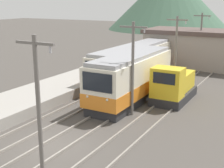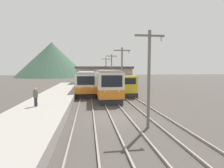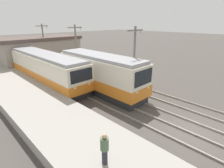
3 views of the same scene
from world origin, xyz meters
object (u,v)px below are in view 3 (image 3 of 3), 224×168
shunting_locomotive (111,72)px  catenary_mast_distant (44,43)px  commuter_train_center (100,75)px  person_on_platform (105,148)px  commuter_train_left (46,70)px  catenary_mast_far (76,49)px  catenary_mast_mid (134,60)px

shunting_locomotive → catenary_mast_distant: size_ratio=0.81×
commuter_train_center → person_on_platform: 10.73m
commuter_train_center → shunting_locomotive: size_ratio=2.03×
catenary_mast_distant → person_on_platform: catenary_mast_distant is taller
commuter_train_left → shunting_locomotive: size_ratio=2.70×
commuter_train_left → shunting_locomotive: 7.53m
commuter_train_left → catenary_mast_far: (4.31, 0.08, 1.92)m
commuter_train_center → catenary_mast_mid: 3.84m
commuter_train_left → catenary_mast_far: 4.72m
commuter_train_left → catenary_mast_distant: 10.55m
commuter_train_left → catenary_mast_distant: size_ratio=2.18×
catenary_mast_mid → catenary_mast_far: bearing=90.0°
person_on_platform → commuter_train_left: bearing=74.1°
commuter_train_center → catenary_mast_distant: size_ratio=1.64×
shunting_locomotive → catenary_mast_far: size_ratio=0.81×
shunting_locomotive → person_on_platform: shunting_locomotive is taller
commuter_train_left → shunting_locomotive: (5.80, -4.78, -0.43)m
shunting_locomotive → catenary_mast_distant: 14.48m
catenary_mast_mid → catenary_mast_distant: size_ratio=1.00×
catenary_mast_far → catenary_mast_mid: bearing=-90.0°
commuter_train_left → catenary_mast_far: bearing=1.1°
commuter_train_center → person_on_platform: (-6.92, -8.20, -0.09)m
catenary_mast_far → person_on_platform: catenary_mast_far is taller
shunting_locomotive → person_on_platform: 13.85m
commuter_train_center → person_on_platform: commuter_train_center is taller
commuter_train_left → catenary_mast_mid: 10.41m
catenary_mast_distant → catenary_mast_far: bearing=-90.0°
catenary_mast_far → catenary_mast_distant: same height
commuter_train_center → catenary_mast_mid: size_ratio=1.64×
catenary_mast_far → person_on_platform: size_ratio=4.10×
catenary_mast_distant → commuter_train_center: bearing=-95.5°
commuter_train_center → catenary_mast_far: bearing=76.6°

